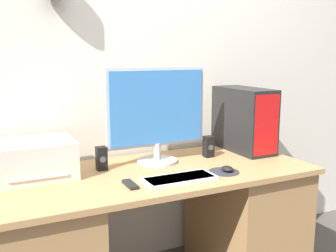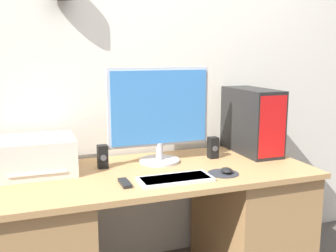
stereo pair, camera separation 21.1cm
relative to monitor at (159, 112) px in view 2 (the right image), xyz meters
name	(u,v)px [view 2 (the right image)]	position (x,y,z in m)	size (l,w,h in m)	color
wall_back	(132,52)	(-0.08, 0.28, 0.34)	(6.40, 0.18, 2.70)	silver
desk	(155,230)	(-0.08, -0.15, -0.64)	(1.73, 0.75, 0.72)	tan
monitor	(159,112)	(0.00, 0.00, 0.00)	(0.60, 0.24, 0.55)	#B7B7BC
keyboard	(175,179)	(-0.04, -0.36, -0.29)	(0.37, 0.16, 0.02)	silver
mousepad	(223,173)	(0.24, -0.33, -0.29)	(0.16, 0.16, 0.00)	#2D2D33
mouse	(227,170)	(0.26, -0.34, -0.28)	(0.06, 0.07, 0.03)	black
computer_tower	(251,121)	(0.63, 0.03, -0.09)	(0.20, 0.47, 0.41)	black
printer	(36,156)	(-0.68, 0.01, -0.20)	(0.40, 0.33, 0.19)	beige
speaker_left	(103,157)	(-0.33, -0.01, -0.23)	(0.05, 0.06, 0.13)	black
speaker_right	(213,148)	(0.33, -0.03, -0.23)	(0.05, 0.06, 0.13)	black
remote_control	(125,183)	(-0.29, -0.33, -0.29)	(0.04, 0.13, 0.02)	black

